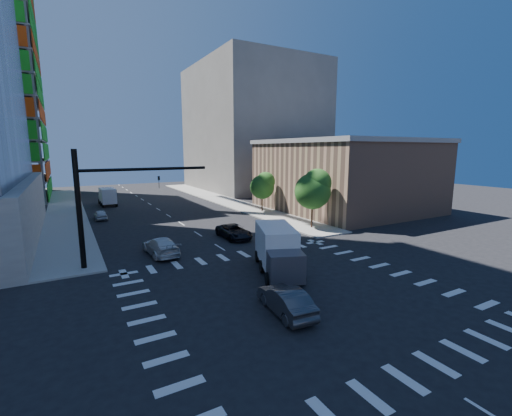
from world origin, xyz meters
TOP-DOWN VIEW (x-y plane):
  - ground at (0.00, 0.00)m, footprint 160.00×160.00m
  - road_markings at (0.00, 0.00)m, footprint 20.00×20.00m
  - sidewalk_ne at (12.50, 40.00)m, footprint 5.00×60.00m
  - sidewalk_nw at (-12.50, 40.00)m, footprint 5.00×60.00m
  - commercial_building at (25.00, 22.00)m, footprint 20.50×22.50m
  - bg_building_ne at (27.00, 55.00)m, footprint 24.00×30.00m
  - signal_mast_nw at (-10.00, 11.50)m, footprint 10.20×0.40m
  - tree_south at (12.63, 13.90)m, footprint 4.16×4.16m
  - tree_north at (12.93, 25.90)m, footprint 3.54×3.52m
  - car_nb_far at (2.66, 14.43)m, footprint 2.37×5.07m
  - car_sb_near at (-5.39, 12.39)m, footprint 2.47×5.41m
  - car_sb_mid at (-8.50, 31.70)m, footprint 1.53×3.75m
  - car_sb_cross at (-1.99, -1.97)m, footprint 2.03×4.69m
  - box_truck_near at (1.15, 3.64)m, footprint 4.82×6.88m
  - box_truck_far at (-6.35, 44.11)m, footprint 2.47×5.52m

SIDE VIEW (x-z plane):
  - ground at x=0.00m, z-range 0.00..0.00m
  - road_markings at x=0.00m, z-range 0.00..0.01m
  - sidewalk_ne at x=12.50m, z-range 0.00..0.15m
  - sidewalk_nw at x=-12.50m, z-range 0.00..0.15m
  - car_sb_mid at x=-8.50m, z-range 0.00..1.27m
  - car_nb_far at x=2.66m, z-range 0.00..1.40m
  - car_sb_cross at x=-1.99m, z-range 0.00..1.50m
  - car_sb_near at x=-5.39m, z-range 0.00..1.54m
  - box_truck_far at x=-6.35m, z-range -0.16..2.70m
  - box_truck_near at x=1.15m, z-range -0.19..3.13m
  - tree_north at x=12.93m, z-range 1.10..6.88m
  - tree_south at x=12.63m, z-range 1.27..8.10m
  - commercial_building at x=25.00m, z-range 0.01..10.61m
  - signal_mast_nw at x=-10.00m, z-range 0.99..9.99m
  - bg_building_ne at x=27.00m, z-range 0.00..28.00m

